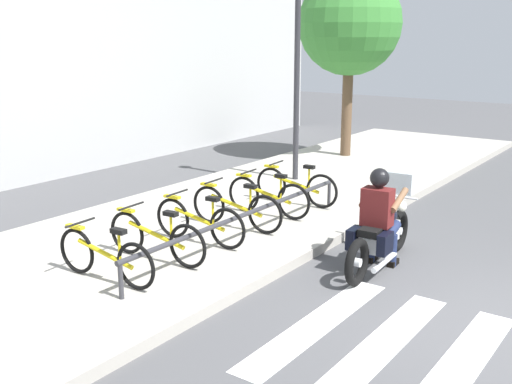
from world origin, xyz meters
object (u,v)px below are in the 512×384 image
(bicycle_3, at_px, (236,208))
(bicycle_4, at_px, (268,196))
(bicycle_0, at_px, (105,256))
(bike_rack, at_px, (247,215))
(motorcycle, at_px, (380,235))
(bicycle_1, at_px, (156,237))
(bicycle_5, at_px, (296,186))
(tree_near_rack, at_px, (350,24))
(street_lamp, at_px, (297,58))
(bicycle_2, at_px, (199,221))
(rider, at_px, (379,211))

(bicycle_3, distance_m, bicycle_4, 0.89)
(bicycle_0, distance_m, bike_rack, 2.31)
(motorcycle, distance_m, bicycle_1, 3.10)
(bicycle_0, distance_m, bicycle_5, 4.47)
(bicycle_3, xyz_separation_m, bike_rack, (-0.45, -0.55, 0.08))
(motorcycle, bearing_deg, bike_rack, 107.86)
(bike_rack, relative_size, tree_near_rack, 1.07)
(bicycle_3, relative_size, bicycle_5, 1.02)
(bicycle_0, distance_m, tree_near_rack, 9.83)
(motorcycle, xyz_separation_m, street_lamp, (3.36, 3.50, 2.25))
(motorcycle, xyz_separation_m, bike_rack, (-0.60, 1.86, 0.12))
(motorcycle, height_order, bicycle_0, motorcycle)
(bicycle_0, bearing_deg, bicycle_1, 0.00)
(bike_rack, bearing_deg, bicycle_0, 166.07)
(bicycle_2, distance_m, tree_near_rack, 8.17)
(bicycle_0, bearing_deg, bicycle_3, -0.01)
(bicycle_5, distance_m, tree_near_rack, 5.81)
(bicycle_2, bearing_deg, tree_near_rack, 11.29)
(bicycle_1, distance_m, street_lamp, 5.85)
(bicycle_1, relative_size, bicycle_5, 1.01)
(motorcycle, bearing_deg, bicycle_1, 128.82)
(bicycle_0, bearing_deg, street_lamp, 9.99)
(motorcycle, distance_m, rider, 0.37)
(rider, relative_size, bicycle_2, 0.89)
(bicycle_5, bearing_deg, bicycle_2, -180.00)
(bicycle_3, distance_m, tree_near_rack, 7.35)
(bicycle_3, relative_size, bicycle_4, 1.06)
(bicycle_0, relative_size, bicycle_3, 0.95)
(bicycle_0, xyz_separation_m, bicycle_2, (1.79, -0.00, 0.01))
(bicycle_3, xyz_separation_m, tree_near_rack, (6.58, 1.49, 2.93))
(bicycle_1, relative_size, tree_near_rack, 0.36)
(bicycle_1, distance_m, bike_rack, 1.45)
(bicycle_1, distance_m, bicycle_3, 1.79)
(bicycle_2, distance_m, bicycle_3, 0.89)
(motorcycle, relative_size, bicycle_0, 1.35)
(motorcycle, distance_m, tree_near_rack, 8.08)
(tree_near_rack, bearing_deg, bicycle_2, -168.71)
(rider, distance_m, bicycle_2, 2.62)
(bicycle_4, distance_m, bike_rack, 1.45)
(bicycle_4, relative_size, street_lamp, 0.36)
(motorcycle, xyz_separation_m, bicycle_0, (-2.83, 2.41, 0.03))
(bicycle_2, xyz_separation_m, bicycle_4, (1.79, -0.00, 0.00))
(rider, relative_size, bicycle_0, 0.89)
(bicycle_3, distance_m, bike_rack, 0.72)
(bike_rack, xyz_separation_m, tree_near_rack, (7.03, 2.05, 2.85))
(tree_near_rack, bearing_deg, bicycle_0, -170.85)
(bicycle_1, bearing_deg, bike_rack, -22.46)
(rider, height_order, bicycle_4, rider)
(rider, bearing_deg, tree_near_rack, 30.97)
(bicycle_0, relative_size, bicycle_2, 1.00)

